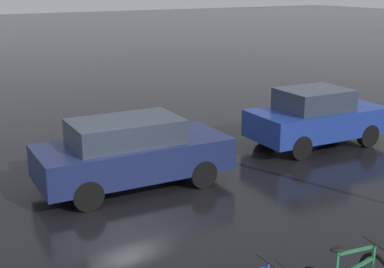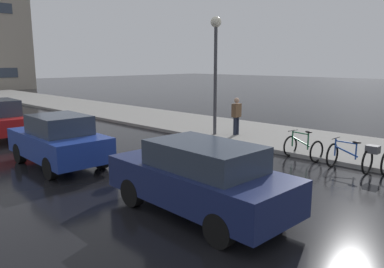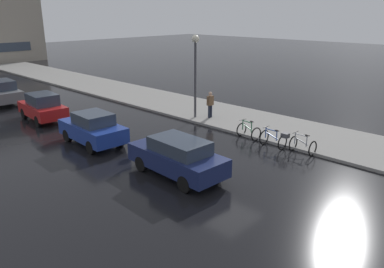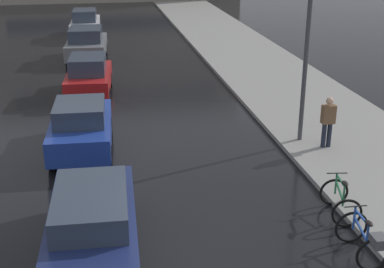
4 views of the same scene
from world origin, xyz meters
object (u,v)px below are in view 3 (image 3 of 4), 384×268
object	(u,v)px
bicycle_nearest	(303,145)
car_red	(43,107)
bicycle_second	(276,138)
pedestrian	(210,104)
streetlamp	(195,61)
bicycle_third	(249,131)
car_blue	(93,128)
car_navy	(178,156)
car_grey	(1,92)

from	to	relation	value
bicycle_nearest	car_red	distance (m)	15.25
bicycle_second	pedestrian	world-z (taller)	pedestrian
car_red	streetlamp	bearing A→B (deg)	-44.75
bicycle_third	streetlamp	size ratio (longest dim) A/B	0.24
car_blue	pedestrian	world-z (taller)	pedestrian
bicycle_third	car_navy	xyz separation A→B (m)	(-5.79, -0.65, 0.42)
car_blue	car_navy	bearing A→B (deg)	-87.30
bicycle_second	car_navy	world-z (taller)	car_navy
bicycle_nearest	car_blue	distance (m)	10.17
car_blue	streetlamp	distance (m)	7.36
car_navy	car_red	xyz separation A→B (m)	(-0.01, 11.67, 0.01)
bicycle_third	pedestrian	world-z (taller)	pedestrian
bicycle_nearest	car_red	size ratio (longest dim) A/B	0.28
car_red	car_blue	bearing A→B (deg)	-92.47
car_grey	car_red	bearing A→B (deg)	-89.27
car_navy	pedestrian	xyz separation A→B (m)	(7.10, 4.45, 0.16)
bicycle_nearest	bicycle_third	bearing A→B (deg)	89.35
car_navy	car_red	world-z (taller)	car_red
pedestrian	car_grey	bearing A→B (deg)	118.10
bicycle_nearest	car_blue	bearing A→B (deg)	126.38
bicycle_third	streetlamp	distance (m)	5.56
pedestrian	bicycle_second	bearing A→B (deg)	-105.96
bicycle_second	streetlamp	bearing A→B (deg)	80.66
bicycle_second	bicycle_third	distance (m)	1.82
car_red	pedestrian	world-z (taller)	pedestrian
bicycle_nearest	pedestrian	bearing A→B (deg)	78.97
streetlamp	pedestrian	bearing A→B (deg)	-52.15
car_navy	car_red	bearing A→B (deg)	90.07
car_blue	car_red	world-z (taller)	car_red
bicycle_second	car_grey	xyz separation A→B (m)	(-5.59, 19.07, 0.37)
bicycle_second	streetlamp	world-z (taller)	streetlamp
car_grey	streetlamp	distance (m)	14.62
car_red	pedestrian	bearing A→B (deg)	-45.41
streetlamp	car_blue	bearing A→B (deg)	175.29
bicycle_nearest	bicycle_second	distance (m)	1.33
bicycle_nearest	car_red	world-z (taller)	car_red
car_navy	car_blue	size ratio (longest dim) A/B	1.11
bicycle_nearest	bicycle_second	world-z (taller)	bicycle_nearest
bicycle_nearest	bicycle_third	distance (m)	3.09
car_navy	car_blue	xyz separation A→B (m)	(-0.27, 5.74, -0.01)
car_blue	pedestrian	xyz separation A→B (m)	(7.37, -1.28, 0.17)
bicycle_nearest	bicycle_third	world-z (taller)	bicycle_third
car_red	car_grey	bearing A→B (deg)	90.73
car_navy	car_grey	world-z (taller)	car_grey
car_red	pedestrian	distance (m)	10.13
car_blue	bicycle_second	bearing A→B (deg)	-50.02
bicycle_second	car_navy	distance (m)	5.63
bicycle_nearest	bicycle_third	xyz separation A→B (m)	(0.04, 3.09, 0.00)
bicycle_second	car_blue	bearing A→B (deg)	129.98
pedestrian	car_blue	bearing A→B (deg)	170.12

